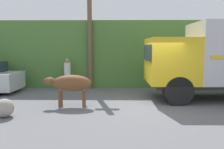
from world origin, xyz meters
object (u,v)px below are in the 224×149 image
object	(u,v)px
brown_cow	(71,83)
roadside_rock	(4,108)
pedestrian_on_hill	(67,73)
utility_pole	(90,32)

from	to	relation	value
brown_cow	roadside_rock	bearing A→B (deg)	-130.60
brown_cow	roadside_rock	distance (m)	2.49
pedestrian_on_hill	utility_pole	world-z (taller)	utility_pole
pedestrian_on_hill	roadside_rock	xyz separation A→B (m)	(-1.04, -4.96, -0.63)
utility_pole	roadside_rock	distance (m)	6.46
pedestrian_on_hill	roadside_rock	size ratio (longest dim) A/B	2.79
pedestrian_on_hill	utility_pole	bearing A→B (deg)	-147.65
brown_cow	roadside_rock	size ratio (longest dim) A/B	3.03
roadside_rock	pedestrian_on_hill	bearing A→B (deg)	78.16
utility_pole	roadside_rock	size ratio (longest dim) A/B	10.00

